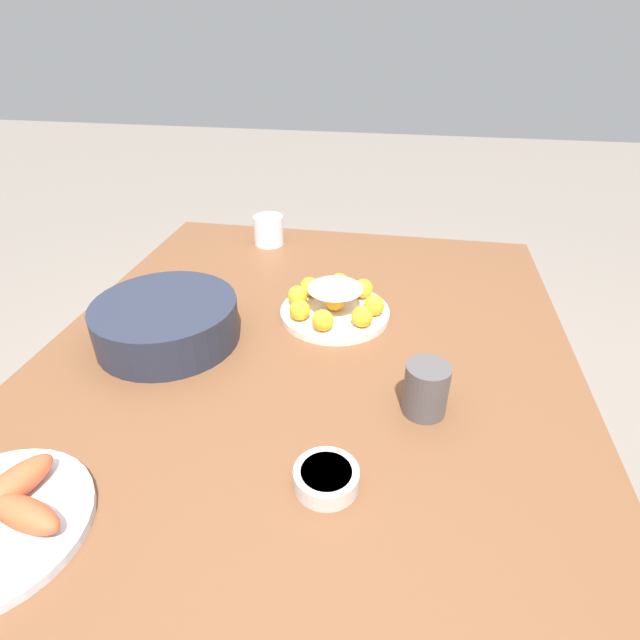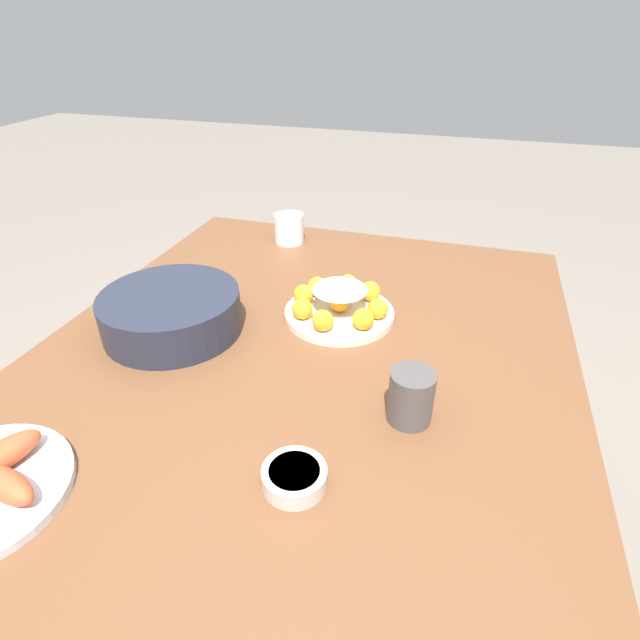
{
  "view_description": "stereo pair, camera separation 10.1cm",
  "coord_description": "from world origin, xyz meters",
  "px_view_note": "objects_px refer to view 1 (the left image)",
  "views": [
    {
      "loc": [
        -0.76,
        -0.17,
        1.33
      ],
      "look_at": [
        0.09,
        -0.02,
        0.8
      ],
      "focal_mm": 28.0,
      "sensor_mm": 36.0,
      "label": 1
    },
    {
      "loc": [
        -0.73,
        -0.27,
        1.33
      ],
      "look_at": [
        0.09,
        -0.02,
        0.8
      ],
      "focal_mm": 28.0,
      "sensor_mm": 36.0,
      "label": 2
    }
  ],
  "objects_px": {
    "cake_plate": "(334,305)",
    "cup_near": "(426,389)",
    "sauce_bowl": "(326,477)",
    "serving_bowl": "(166,320)",
    "cup_far": "(269,230)",
    "dining_table": "(304,397)"
  },
  "relations": [
    {
      "from": "serving_bowl",
      "to": "dining_table",
      "type": "bearing_deg",
      "value": -94.44
    },
    {
      "from": "cup_near",
      "to": "dining_table",
      "type": "bearing_deg",
      "value": 65.65
    },
    {
      "from": "dining_table",
      "to": "sauce_bowl",
      "type": "distance_m",
      "value": 0.32
    },
    {
      "from": "serving_bowl",
      "to": "sauce_bowl",
      "type": "xyz_separation_m",
      "value": [
        -0.31,
        -0.38,
        -0.03
      ]
    },
    {
      "from": "cake_plate",
      "to": "serving_bowl",
      "type": "xyz_separation_m",
      "value": [
        -0.15,
        0.32,
        0.02
      ]
    },
    {
      "from": "cake_plate",
      "to": "sauce_bowl",
      "type": "xyz_separation_m",
      "value": [
        -0.46,
        -0.06,
        -0.01
      ]
    },
    {
      "from": "serving_bowl",
      "to": "cake_plate",
      "type": "bearing_deg",
      "value": -64.3
    },
    {
      "from": "cake_plate",
      "to": "sauce_bowl",
      "type": "relative_size",
      "value": 2.57
    },
    {
      "from": "cup_near",
      "to": "serving_bowl",
      "type": "bearing_deg",
      "value": 76.24
    },
    {
      "from": "cake_plate",
      "to": "cup_near",
      "type": "distance_m",
      "value": 0.34
    },
    {
      "from": "cup_far",
      "to": "cup_near",
      "type": "bearing_deg",
      "value": -145.57
    },
    {
      "from": "cup_near",
      "to": "cup_far",
      "type": "xyz_separation_m",
      "value": [
        0.64,
        0.44,
        -0.0
      ]
    },
    {
      "from": "dining_table",
      "to": "serving_bowl",
      "type": "bearing_deg",
      "value": 85.56
    },
    {
      "from": "cup_near",
      "to": "sauce_bowl",
      "type": "bearing_deg",
      "value": 143.62
    },
    {
      "from": "dining_table",
      "to": "serving_bowl",
      "type": "relative_size",
      "value": 4.66
    },
    {
      "from": "serving_bowl",
      "to": "cup_far",
      "type": "relative_size",
      "value": 3.41
    },
    {
      "from": "dining_table",
      "to": "sauce_bowl",
      "type": "xyz_separation_m",
      "value": [
        -0.29,
        -0.09,
        0.11
      ]
    },
    {
      "from": "dining_table",
      "to": "serving_bowl",
      "type": "distance_m",
      "value": 0.32
    },
    {
      "from": "sauce_bowl",
      "to": "cup_far",
      "type": "distance_m",
      "value": 0.88
    },
    {
      "from": "dining_table",
      "to": "cup_far",
      "type": "xyz_separation_m",
      "value": [
        0.54,
        0.21,
        0.13
      ]
    },
    {
      "from": "cake_plate",
      "to": "cup_near",
      "type": "height_order",
      "value": "cup_near"
    },
    {
      "from": "sauce_bowl",
      "to": "cup_near",
      "type": "relative_size",
      "value": 1.02
    }
  ]
}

